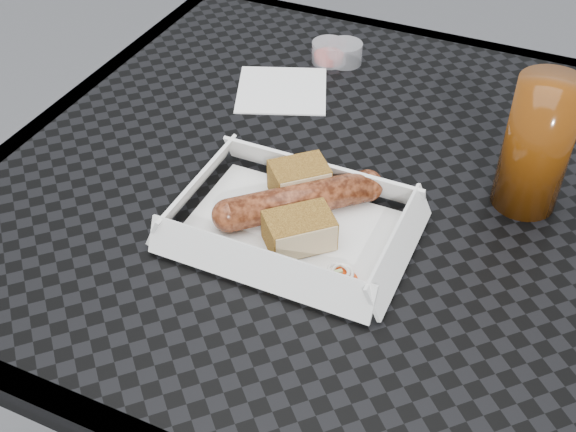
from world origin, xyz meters
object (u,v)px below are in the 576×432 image
object	(u,v)px
patio_table	(334,222)
food_tray	(292,230)
bratwurst	(300,200)
drink_glass	(537,146)

from	to	relation	value
patio_table	food_tray	xyz separation A→B (m)	(-0.01, -0.11, 0.08)
bratwurst	drink_glass	xyz separation A→B (m)	(0.22, 0.12, 0.05)
drink_glass	bratwurst	bearing A→B (deg)	-150.15
bratwurst	drink_glass	world-z (taller)	drink_glass
patio_table	drink_glass	world-z (taller)	drink_glass
food_tray	drink_glass	xyz separation A→B (m)	(0.21, 0.15, 0.07)
patio_table	food_tray	distance (m)	0.14
bratwurst	drink_glass	distance (m)	0.26
patio_table	bratwurst	bearing A→B (deg)	-96.83
patio_table	bratwurst	world-z (taller)	bratwurst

